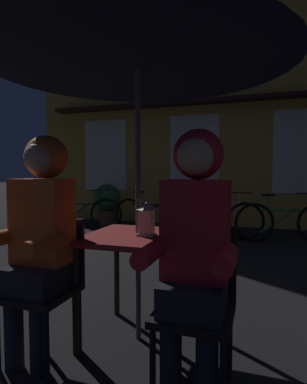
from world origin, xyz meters
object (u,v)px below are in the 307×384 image
object	(u,v)px
patio_umbrella	(138,39)
person_right_hooded	(195,235)
person_left_hooded	(40,225)
bicycle_nearest	(81,213)
chair_left	(47,280)
chair_right	(197,298)
bicycle_second	(151,215)
lantern	(147,218)
bicycle_third	(215,219)
bicycle_fourth	(285,222)
potted_plant	(107,201)
cafe_table	(138,249)

from	to	relation	value
patio_umbrella	person_right_hooded	world-z (taller)	patio_umbrella
person_left_hooded	bicycle_nearest	distance (m)	4.63
chair_left	chair_right	size ratio (longest dim) A/B	1.00
chair_left	bicycle_second	xyz separation A→B (m)	(-0.73, 4.21, -0.14)
lantern	person_left_hooded	size ratio (longest dim) A/B	0.17
bicycle_third	bicycle_fourth	distance (m)	1.15
chair_left	person_left_hooded	world-z (taller)	person_left_hooded
lantern	bicycle_third	size ratio (longest dim) A/B	0.14
bicycle_fourth	potted_plant	size ratio (longest dim) A/B	1.79
lantern	person_right_hooded	world-z (taller)	person_right_hooded
bicycle_third	chair_right	bearing A→B (deg)	-83.94
cafe_table	chair_right	size ratio (longest dim) A/B	0.85
person_right_hooded	bicycle_third	world-z (taller)	person_right_hooded
bicycle_second	potted_plant	bearing A→B (deg)	155.72
patio_umbrella	potted_plant	distance (m)	5.25
bicycle_nearest	bicycle_fourth	bearing A→B (deg)	1.38
cafe_table	bicycle_second	world-z (taller)	bicycle_second
lantern	patio_umbrella	bearing A→B (deg)	168.79
bicycle_nearest	bicycle_third	distance (m)	2.69
lantern	bicycle_fourth	size ratio (longest dim) A/B	0.14
chair_left	bicycle_third	world-z (taller)	chair_left
person_right_hooded	potted_plant	size ratio (longest dim) A/B	1.52
chair_right	person_left_hooded	distance (m)	1.03
bicycle_nearest	patio_umbrella	bearing A→B (deg)	-54.01
cafe_table	potted_plant	distance (m)	5.02
bicycle_nearest	bicycle_second	bearing A→B (deg)	8.26
bicycle_nearest	bicycle_fourth	xyz separation A→B (m)	(3.84, 0.09, 0.00)
cafe_table	bicycle_second	distance (m)	4.04
lantern	chair_right	size ratio (longest dim) A/B	0.27
person_right_hooded	potted_plant	world-z (taller)	person_right_hooded
lantern	potted_plant	distance (m)	5.08
potted_plant	patio_umbrella	bearing A→B (deg)	-61.01
cafe_table	bicycle_fourth	xyz separation A→B (m)	(1.20, 3.73, -0.29)
person_right_hooded	bicycle_second	bearing A→B (deg)	111.64
bicycle_third	potted_plant	distance (m)	2.61
person_right_hooded	bicycle_third	xyz separation A→B (m)	(-0.43, 4.07, -0.50)
cafe_table	potted_plant	size ratio (longest dim) A/B	0.80
cafe_table	person_left_hooded	bearing A→B (deg)	-138.43
cafe_table	person_left_hooded	distance (m)	0.67
cafe_table	chair_left	world-z (taller)	chair_left
lantern	bicycle_second	xyz separation A→B (m)	(-1.28, 3.86, -0.51)
chair_right	bicycle_nearest	xyz separation A→B (m)	(-3.12, 4.00, -0.14)
lantern	bicycle_second	distance (m)	4.10
person_right_hooded	bicycle_fourth	distance (m)	4.25
cafe_table	person_left_hooded	world-z (taller)	person_left_hooded
cafe_table	bicycle_second	size ratio (longest dim) A/B	0.44
bicycle_second	bicycle_third	distance (m)	1.28
bicycle_third	person_left_hooded	bearing A→B (deg)	-97.49
person_right_hooded	chair_right	bearing A→B (deg)	90.00
lantern	potted_plant	xyz separation A→B (m)	(-2.50, 4.41, -0.32)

